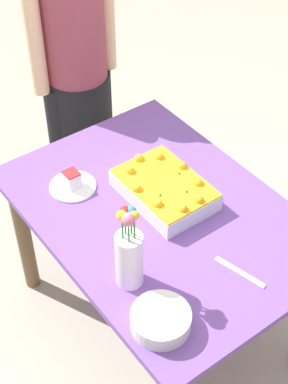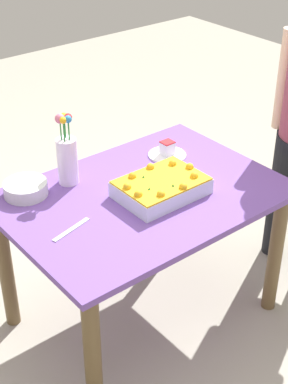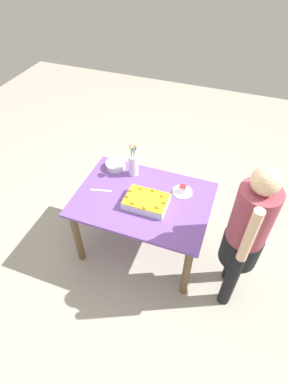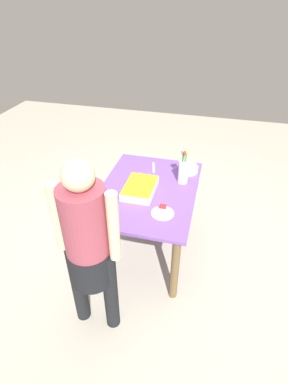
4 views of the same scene
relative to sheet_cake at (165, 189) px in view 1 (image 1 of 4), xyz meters
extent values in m
plane|color=#AAA494|center=(-0.06, 0.06, -0.77)|extent=(8.00, 8.00, 0.00)
cube|color=#6E489E|center=(-0.06, 0.06, -0.06)|extent=(1.23, 0.88, 0.03)
cylinder|color=brown|center=(0.49, -0.30, -0.42)|extent=(0.07, 0.07, 0.69)
cylinder|color=brown|center=(0.49, 0.43, -0.42)|extent=(0.07, 0.07, 0.69)
cube|color=white|center=(0.00, 0.00, -0.01)|extent=(0.38, 0.27, 0.07)
cube|color=gold|center=(0.00, 0.00, 0.03)|extent=(0.37, 0.26, 0.01)
sphere|color=gold|center=(0.17, 0.00, 0.04)|extent=(0.04, 0.04, 0.04)
sphere|color=gold|center=(0.13, 0.07, 0.04)|extent=(0.04, 0.04, 0.04)
sphere|color=gold|center=(0.03, 0.11, 0.04)|extent=(0.04, 0.04, 0.04)
sphere|color=gold|center=(-0.08, 0.10, 0.04)|extent=(0.04, 0.04, 0.04)
sphere|color=gold|center=(-0.16, 0.04, 0.04)|extent=(0.04, 0.04, 0.04)
sphere|color=gold|center=(-0.16, -0.04, 0.04)|extent=(0.04, 0.04, 0.04)
sphere|color=gold|center=(-0.08, -0.10, 0.04)|extent=(0.04, 0.04, 0.04)
sphere|color=gold|center=(0.03, -0.11, 0.04)|extent=(0.04, 0.04, 0.04)
sphere|color=gold|center=(0.13, -0.07, 0.04)|extent=(0.04, 0.04, 0.04)
cone|color=#2D8438|center=(0.00, -0.07, 0.04)|extent=(0.02, 0.02, 0.02)
cone|color=#2D8438|center=(-0.09, -0.03, 0.04)|extent=(0.02, 0.02, 0.02)
cone|color=#2D8438|center=(-0.05, 0.06, 0.04)|extent=(0.02, 0.02, 0.02)
cylinder|color=white|center=(0.26, 0.26, -0.04)|extent=(0.19, 0.19, 0.01)
cube|color=white|center=(0.26, 0.26, 0.00)|extent=(0.06, 0.06, 0.06)
cube|color=red|center=(0.26, 0.26, 0.03)|extent=(0.06, 0.06, 0.01)
cube|color=silver|center=(-0.46, 0.02, -0.04)|extent=(0.20, 0.07, 0.00)
cylinder|color=white|center=(-0.26, 0.35, 0.07)|extent=(0.09, 0.09, 0.22)
cylinder|color=#2D8438|center=(-0.24, 0.35, 0.23)|extent=(0.01, 0.01, 0.10)
sphere|color=red|center=(-0.24, 0.35, 0.28)|extent=(0.04, 0.04, 0.04)
cylinder|color=#2D8438|center=(-0.25, 0.37, 0.23)|extent=(0.01, 0.01, 0.10)
sphere|color=yellow|center=(-0.25, 0.37, 0.28)|extent=(0.04, 0.04, 0.04)
cylinder|color=#2D8438|center=(-0.27, 0.36, 0.23)|extent=(0.01, 0.01, 0.10)
sphere|color=pink|center=(-0.27, 0.36, 0.28)|extent=(0.04, 0.04, 0.04)
cylinder|color=#2D8438|center=(-0.27, 0.34, 0.23)|extent=(0.01, 0.01, 0.10)
sphere|color=yellow|center=(-0.27, 0.34, 0.28)|extent=(0.03, 0.03, 0.03)
cylinder|color=#2D8438|center=(-0.25, 0.33, 0.23)|extent=(0.01, 0.01, 0.10)
sphere|color=teal|center=(-0.25, 0.33, 0.28)|extent=(0.03, 0.03, 0.03)
cylinder|color=silver|center=(-0.47, 0.38, -0.01)|extent=(0.20, 0.20, 0.06)
cylinder|color=black|center=(0.86, 0.00, -0.38)|extent=(0.11, 0.11, 0.78)
cylinder|color=black|center=(0.86, -0.26, -0.38)|extent=(0.11, 0.11, 0.78)
cylinder|color=black|center=(0.86, -0.13, -0.11)|extent=(0.31, 0.32, 0.28)
cylinder|color=#913C4B|center=(0.86, -0.13, 0.27)|extent=(0.30, 0.30, 0.52)
cylinder|color=beige|center=(0.86, 0.06, 0.27)|extent=(0.08, 0.08, 0.52)
cylinder|color=beige|center=(0.86, -0.32, 0.27)|extent=(0.08, 0.08, 0.52)
camera|label=1|loc=(-1.30, 1.06, 1.57)|focal=55.00mm
camera|label=2|loc=(-1.45, -1.68, 1.35)|focal=55.00mm
camera|label=3|loc=(0.61, -1.73, 1.92)|focal=28.00mm
camera|label=4|loc=(2.17, 0.59, 1.51)|focal=28.00mm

